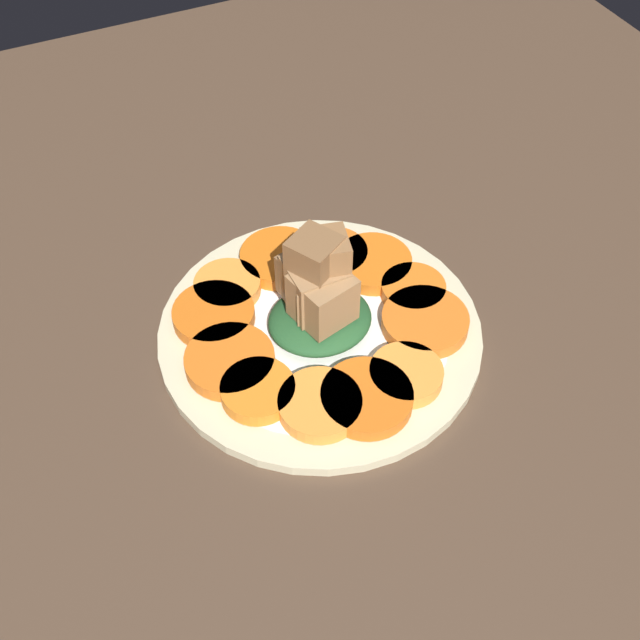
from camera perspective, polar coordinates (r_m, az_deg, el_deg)
The scene contains 16 objects.
table_slab at distance 71.23cm, azimuth -0.00°, elevation -1.64°, with size 120.00×120.00×2.00cm, color #4C3828.
plate at distance 70.07cm, azimuth -0.00°, elevation -0.85°, with size 28.18×28.18×1.05cm.
carrot_slice_0 at distance 66.86cm, azimuth -6.43°, elevation -2.92°, with size 7.53×7.53×1.30cm, color orange.
carrot_slice_1 at distance 64.80cm, azimuth -4.44°, elevation -5.03°, with size 6.08×6.08×1.30cm, color orange.
carrot_slice_2 at distance 63.81cm, azimuth -0.01°, elevation -6.04°, with size 6.75×6.75×1.30cm, color orange.
carrot_slice_3 at distance 64.22cm, azimuth 3.13°, elevation -5.63°, with size 7.46×7.46×1.30cm, color orange.
carrot_slice_4 at distance 65.95cm, azimuth 6.14°, elevation -3.88°, with size 6.08×6.08×1.30cm, color orange.
carrot_slice_5 at distance 69.82cm, azimuth 7.48°, elevation -0.10°, with size 7.56×7.56×1.30cm, color orange.
carrot_slice_6 at distance 72.39cm, azimuth 6.55°, elevation 2.28°, with size 5.79×5.79×1.30cm, color orange.
carrot_slice_7 at distance 74.26cm, azimuth 3.80°, elevation 4.03°, with size 7.12×7.12×1.30cm, color orange.
carrot_slice_8 at distance 74.92cm, azimuth 0.90°, elevation 4.65°, with size 6.52×6.52×1.30cm, color orange.
carrot_slice_9 at distance 74.76cm, azimuth -2.77°, elevation 4.47°, with size 7.39×7.39×1.30cm, color orange.
carrot_slice_10 at distance 72.54cm, azimuth -6.61°, elevation 2.40°, with size 6.00×6.00×1.30cm, color orange.
carrot_slice_11 at distance 70.36cm, azimuth -7.57°, elevation 0.38°, with size 7.19×7.19×1.30cm, color orange.
center_pile at distance 67.06cm, azimuth -0.12°, elevation 1.99°, with size 9.07×8.94×9.45cm.
fork at distance 65.93cm, azimuth 1.65°, elevation -4.18°, with size 17.71×3.43×0.40cm.
Camera 1 is at (-19.26, -41.10, 55.90)cm, focal length 45.00 mm.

